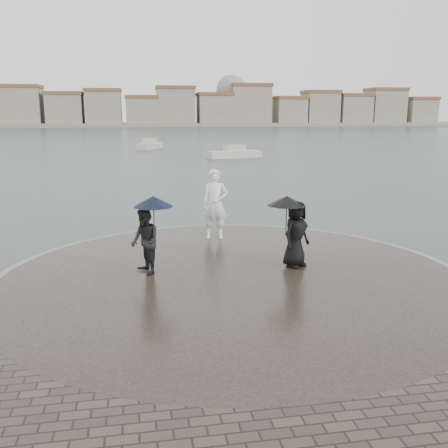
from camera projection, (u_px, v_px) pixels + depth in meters
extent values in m
plane|color=#2B3835|center=(267.00, 350.00, 9.63)|extent=(400.00, 400.00, 0.00)
cylinder|color=gray|center=(233.00, 283.00, 12.96)|extent=(12.50, 12.50, 0.32)
cylinder|color=#2D261E|center=(233.00, 282.00, 12.96)|extent=(11.90, 11.90, 0.36)
imported|color=white|center=(215.00, 204.00, 16.57)|extent=(0.94, 0.70, 2.32)
imported|color=black|center=(145.00, 241.00, 12.92)|extent=(0.92, 1.02, 1.74)
cylinder|color=black|center=(154.00, 222.00, 12.95)|extent=(0.02, 0.02, 0.90)
cone|color=black|center=(153.00, 201.00, 12.83)|extent=(1.05, 1.05, 0.28)
imported|color=black|center=(296.00, 234.00, 13.53)|extent=(1.06, 0.99, 1.83)
cylinder|color=black|center=(286.00, 220.00, 13.50)|extent=(0.02, 0.02, 0.90)
cone|color=black|center=(287.00, 201.00, 13.39)|extent=(1.08, 1.08, 0.26)
cube|color=gray|center=(142.00, 125.00, 166.19)|extent=(260.00, 20.00, 1.20)
cube|color=#A0967F|center=(22.00, 108.00, 155.89)|extent=(12.00, 10.00, 12.00)
cube|color=brown|center=(20.00, 86.00, 154.47)|extent=(12.60, 10.60, 1.00)
cube|color=#A0967F|center=(65.00, 111.00, 158.30)|extent=(11.00, 10.00, 10.00)
cube|color=brown|center=(64.00, 93.00, 157.10)|extent=(11.60, 10.60, 1.00)
cube|color=#A0967F|center=(104.00, 110.00, 160.21)|extent=(11.00, 10.00, 11.00)
cube|color=brown|center=(103.00, 90.00, 158.91)|extent=(11.60, 10.60, 1.00)
cube|color=#A0967F|center=(142.00, 113.00, 162.45)|extent=(10.00, 10.00, 9.00)
cube|color=brown|center=(141.00, 97.00, 161.36)|extent=(10.60, 10.60, 1.00)
cube|color=#A0967F|center=(175.00, 108.00, 163.98)|extent=(12.00, 10.00, 12.00)
cube|color=brown|center=(175.00, 88.00, 162.57)|extent=(12.60, 10.60, 1.00)
cube|color=#A0967F|center=(214.00, 111.00, 166.39)|extent=(11.00, 10.00, 10.00)
cube|color=brown|center=(214.00, 94.00, 165.19)|extent=(11.60, 10.60, 1.00)
cube|color=#A0967F|center=(250.00, 107.00, 168.09)|extent=(13.00, 10.00, 13.00)
cube|color=brown|center=(250.00, 85.00, 166.56)|extent=(13.60, 10.60, 1.00)
cube|color=#A0967F|center=(289.00, 113.00, 170.89)|extent=(10.00, 10.00, 9.00)
cube|color=brown|center=(290.00, 98.00, 169.80)|extent=(10.60, 10.60, 1.00)
cube|color=#A0967F|center=(320.00, 110.00, 172.53)|extent=(11.00, 10.00, 11.00)
cube|color=brown|center=(321.00, 92.00, 171.22)|extent=(11.60, 10.60, 1.00)
cube|color=#A0967F|center=(352.00, 111.00, 174.66)|extent=(11.00, 10.00, 10.00)
cube|color=brown|center=(353.00, 95.00, 173.46)|extent=(11.60, 10.60, 1.00)
cube|color=#A0967F|center=(385.00, 108.00, 176.46)|extent=(12.00, 10.00, 12.00)
cube|color=brown|center=(386.00, 89.00, 175.05)|extent=(12.60, 10.60, 1.00)
cube|color=#A0967F|center=(418.00, 113.00, 178.98)|extent=(10.00, 10.00, 9.00)
cube|color=brown|center=(419.00, 98.00, 177.89)|extent=(10.60, 10.60, 1.00)
sphere|color=gray|center=(231.00, 90.00, 167.80)|extent=(10.00, 10.00, 10.00)
cube|color=beige|center=(150.00, 147.00, 63.62)|extent=(3.69, 5.68, 0.90)
cube|color=beige|center=(149.00, 142.00, 63.49)|extent=(1.91, 2.31, 0.90)
cube|color=beige|center=(235.00, 155.00, 50.83)|extent=(5.72, 2.85, 0.90)
cube|color=beige|center=(235.00, 149.00, 50.70)|extent=(2.23, 1.64, 0.90)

